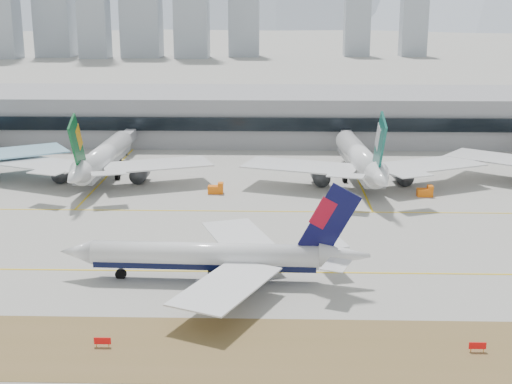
{
  "coord_description": "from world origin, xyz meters",
  "views": [
    {
      "loc": [
        0.51,
        -115.16,
        43.37
      ],
      "look_at": [
        -3.17,
        18.0,
        7.5
      ],
      "focal_mm": 50.0,
      "sensor_mm": 36.0,
      "label": 1
    }
  ],
  "objects_px": {
    "taxiing_airliner": "(216,257)",
    "widebody_eva": "(102,159)",
    "widebody_cathay": "(361,160)",
    "terminal": "(274,115)"
  },
  "relations": [
    {
      "from": "taxiing_airliner",
      "to": "widebody_cathay",
      "type": "distance_m",
      "value": 70.95
    },
    {
      "from": "widebody_eva",
      "to": "widebody_cathay",
      "type": "relative_size",
      "value": 0.96
    },
    {
      "from": "widebody_cathay",
      "to": "widebody_eva",
      "type": "bearing_deg",
      "value": 85.56
    },
    {
      "from": "widebody_cathay",
      "to": "terminal",
      "type": "relative_size",
      "value": 0.21
    },
    {
      "from": "taxiing_airliner",
      "to": "terminal",
      "type": "relative_size",
      "value": 0.18
    },
    {
      "from": "taxiing_airliner",
      "to": "terminal",
      "type": "height_order",
      "value": "taxiing_airliner"
    },
    {
      "from": "taxiing_airliner",
      "to": "widebody_eva",
      "type": "distance_m",
      "value": 73.29
    },
    {
      "from": "widebody_eva",
      "to": "terminal",
      "type": "relative_size",
      "value": 0.2
    },
    {
      "from": "widebody_eva",
      "to": "terminal",
      "type": "height_order",
      "value": "widebody_eva"
    },
    {
      "from": "widebody_eva",
      "to": "widebody_cathay",
      "type": "height_order",
      "value": "widebody_cathay"
    }
  ]
}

